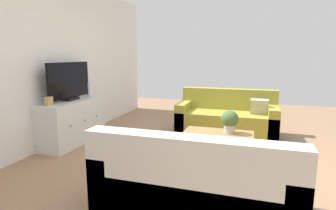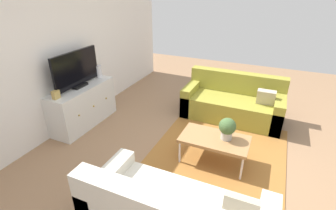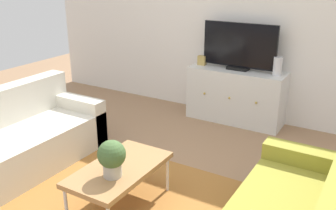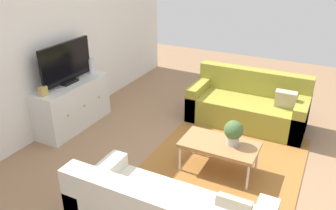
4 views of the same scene
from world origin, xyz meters
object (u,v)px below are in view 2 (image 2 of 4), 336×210
object	(u,v)px
coffee_table	(215,140)
glass_vase	(99,71)
potted_plant	(227,128)
flat_screen_tv	(76,70)
couch_right_side	(233,103)
tv_console	(83,106)
mantel_clock	(56,95)

from	to	relation	value
coffee_table	glass_vase	xyz separation A→B (m)	(0.63, 2.39, 0.46)
potted_plant	glass_vase	world-z (taller)	glass_vase
coffee_table	flat_screen_tv	xyz separation A→B (m)	(0.11, 2.41, 0.65)
glass_vase	coffee_table	bearing A→B (deg)	-104.76
flat_screen_tv	glass_vase	world-z (taller)	flat_screen_tv
coffee_table	potted_plant	bearing A→B (deg)	-71.95
couch_right_side	coffee_table	distance (m)	1.48
potted_plant	tv_console	xyz separation A→B (m)	(0.06, 2.54, -0.21)
tv_console	glass_vase	bearing A→B (deg)	0.01
glass_vase	potted_plant	bearing A→B (deg)	-102.95
couch_right_side	tv_console	distance (m)	2.74
glass_vase	flat_screen_tv	bearing A→B (deg)	177.79
couch_right_side	glass_vase	xyz separation A→B (m)	(-0.85, 2.37, 0.56)
glass_vase	tv_console	bearing A→B (deg)	-179.99
potted_plant	glass_vase	bearing A→B (deg)	77.05
potted_plant	flat_screen_tv	bearing A→B (deg)	88.55
coffee_table	couch_right_side	bearing A→B (deg)	0.76
couch_right_side	coffee_table	xyz separation A→B (m)	(-1.48, -0.02, 0.09)
potted_plant	mantel_clock	xyz separation A→B (m)	(-0.45, 2.54, 0.21)
tv_console	glass_vase	xyz separation A→B (m)	(0.52, 0.00, 0.48)
potted_plant	flat_screen_tv	xyz separation A→B (m)	(0.06, 2.56, 0.45)
tv_console	glass_vase	world-z (taller)	glass_vase
coffee_table	mantel_clock	bearing A→B (deg)	99.65
coffee_table	glass_vase	bearing A→B (deg)	75.24
coffee_table	flat_screen_tv	bearing A→B (deg)	87.35
couch_right_side	tv_console	xyz separation A→B (m)	(-1.37, 2.37, 0.08)
tv_console	mantel_clock	world-z (taller)	mantel_clock
potted_plant	tv_console	bearing A→B (deg)	88.54
potted_plant	tv_console	size ratio (longest dim) A/B	0.24
flat_screen_tv	glass_vase	bearing A→B (deg)	-2.21
couch_right_side	glass_vase	bearing A→B (deg)	109.65
flat_screen_tv	tv_console	bearing A→B (deg)	-90.00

